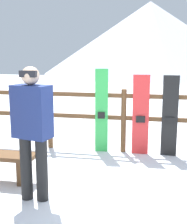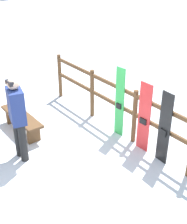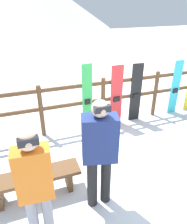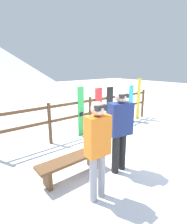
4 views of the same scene
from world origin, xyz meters
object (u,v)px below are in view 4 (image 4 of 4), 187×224
snowboard_red (99,110)px  ski_pair_yellow (138,99)px  snowboard_green (81,112)px  person_orange (98,145)px  bench (72,162)px  snowboard_black_stripe (110,108)px  snowboard_cyan (131,104)px  person_navy (120,127)px

snowboard_red → ski_pair_yellow: bearing=0.1°
snowboard_green → person_orange: bearing=-119.9°
bench → snowboard_black_stripe: size_ratio=0.96×
snowboard_black_stripe → snowboard_cyan: 1.18m
snowboard_red → ski_pair_yellow: (2.21, 0.00, 0.12)m
ski_pair_yellow → person_orange: bearing=-150.5°
snowboard_red → snowboard_black_stripe: size_ratio=1.00×
ski_pair_yellow → snowboard_black_stripe: bearing=-179.9°
person_orange → person_navy: bearing=21.0°
snowboard_green → snowboard_cyan: (2.44, -0.00, -0.07)m
snowboard_green → snowboard_cyan: size_ratio=1.09×
bench → snowboard_green: size_ratio=0.89×
person_navy → person_orange: person_navy is taller
snowboard_black_stripe → ski_pair_yellow: 1.69m
bench → snowboard_cyan: snowboard_cyan is taller
snowboard_red → snowboard_cyan: snowboard_red is taller
snowboard_red → ski_pair_yellow: 2.22m
snowboard_black_stripe → snowboard_cyan: bearing=-0.0°
snowboard_red → snowboard_black_stripe: snowboard_red is taller
snowboard_green → bench: bearing=-130.5°
snowboard_cyan → person_orange: bearing=-147.4°
person_orange → snowboard_black_stripe: bearing=42.7°
person_orange → snowboard_green: 2.86m
person_orange → ski_pair_yellow: 5.02m
person_navy → snowboard_cyan: (2.97, 2.13, -0.27)m
person_orange → snowboard_green: person_orange is taller
snowboard_green → snowboard_black_stripe: size_ratio=1.07×
bench → snowboard_cyan: size_ratio=0.98×
snowboard_black_stripe → person_navy: bearing=-130.1°
person_orange → snowboard_green: bearing=60.1°
snowboard_black_stripe → person_orange: bearing=-137.3°
snowboard_cyan → ski_pair_yellow: (0.51, 0.00, 0.13)m
snowboard_red → snowboard_cyan: (1.71, -0.00, -0.02)m
person_navy → snowboard_green: 2.20m
person_orange → ski_pair_yellow: (4.37, 2.47, -0.14)m
snowboard_black_stripe → snowboard_green: bearing=180.0°
snowboard_green → snowboard_black_stripe: (1.26, -0.00, -0.05)m
bench → person_navy: (0.90, -0.46, 0.68)m
snowboard_cyan → ski_pair_yellow: 0.52m
person_orange → ski_pair_yellow: size_ratio=0.99×
snowboard_red → snowboard_cyan: bearing=-0.0°
snowboard_green → snowboard_red: (0.74, -0.00, -0.05)m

